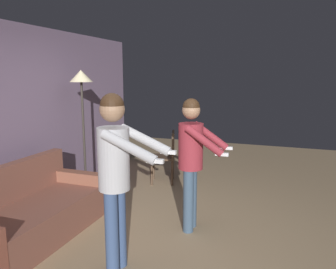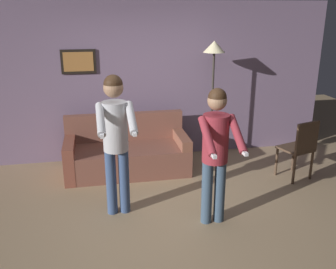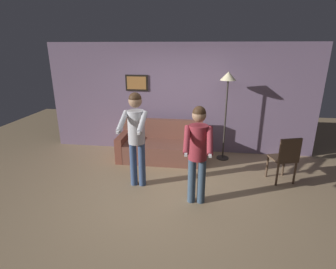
{
  "view_description": "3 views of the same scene",
  "coord_description": "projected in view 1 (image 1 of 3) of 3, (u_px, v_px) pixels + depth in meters",
  "views": [
    {
      "loc": [
        -3.21,
        -1.26,
        1.92
      ],
      "look_at": [
        0.1,
        -0.05,
        1.28
      ],
      "focal_mm": 35.0,
      "sensor_mm": 36.0,
      "label": 1
    },
    {
      "loc": [
        -0.78,
        -4.02,
        2.46
      ],
      "look_at": [
        -0.01,
        -0.08,
        1.11
      ],
      "focal_mm": 40.0,
      "sensor_mm": 36.0,
      "label": 2
    },
    {
      "loc": [
        0.57,
        -4.07,
        2.49
      ],
      "look_at": [
        0.02,
        0.0,
        1.11
      ],
      "focal_mm": 28.0,
      "sensor_mm": 36.0,
      "label": 3
    }
  ],
  "objects": [
    {
      "name": "person_standing_right",
      "position": [
        192.0,
        153.0,
        3.97
      ],
      "size": [
        0.44,
        0.64,
        1.65
      ],
      "color": "#384D64",
      "rests_on": "ground_plane"
    },
    {
      "name": "back_wall_assembly",
      "position": [
        5.0,
        124.0,
        4.22
      ],
      "size": [
        6.4,
        0.09,
        2.6
      ],
      "color": "slate",
      "rests_on": "ground_plane"
    },
    {
      "name": "torchiere_lamp",
      "position": [
        82.0,
        91.0,
        5.01
      ],
      "size": [
        0.35,
        0.35,
        2.0
      ],
      "color": "#332D28",
      "rests_on": "ground_plane"
    },
    {
      "name": "ground_plane",
      "position": [
        161.0,
        245.0,
        3.74
      ],
      "size": [
        12.0,
        12.0,
        0.0
      ],
      "primitive_type": "plane",
      "color": "tan"
    },
    {
      "name": "couch",
      "position": [
        30.0,
        216.0,
        3.86
      ],
      "size": [
        1.9,
        0.86,
        0.87
      ],
      "color": "brown",
      "rests_on": "ground_plane"
    },
    {
      "name": "dining_chair_distant",
      "position": [
        167.0,
        154.0,
        5.86
      ],
      "size": [
        0.53,
        0.53,
        0.93
      ],
      "color": "#4C3828",
      "rests_on": "ground_plane"
    },
    {
      "name": "person_standing_left",
      "position": [
        116.0,
        166.0,
        3.08
      ],
      "size": [
        0.44,
        0.71,
        1.76
      ],
      "color": "#374D76",
      "rests_on": "ground_plane"
    }
  ]
}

